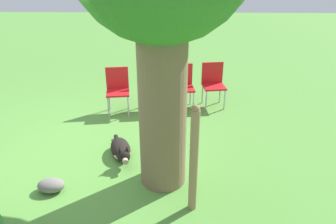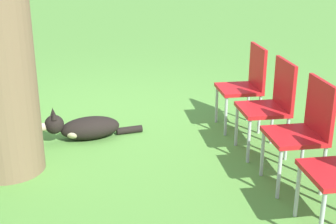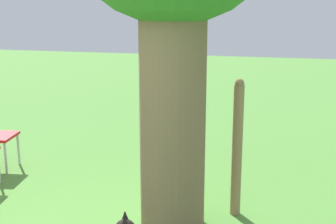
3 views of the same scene
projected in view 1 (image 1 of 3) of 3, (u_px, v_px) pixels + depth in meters
The scene contains 8 objects.
ground_plane at pixel (101, 156), 5.13m from camera, with size 30.00×30.00×0.00m, color #56933D.
dog at pixel (121, 150), 5.05m from camera, with size 1.02×0.47×0.35m.
fence_post at pixel (194, 160), 3.77m from camera, with size 0.10×0.10×1.40m.
red_chair_0 at pixel (118, 87), 6.41m from camera, with size 0.48×0.49×0.89m.
red_chair_1 at pixel (150, 85), 6.51m from camera, with size 0.48×0.49×0.89m.
red_chair_2 at pixel (182, 83), 6.61m from camera, with size 0.48×0.49×0.89m.
red_chair_3 at pixel (213, 82), 6.71m from camera, with size 0.48×0.49×0.89m.
garden_rock at pixel (51, 185), 4.32m from camera, with size 0.26×0.36×0.17m.
Camera 1 is at (4.32, 1.15, 2.80)m, focal length 35.00 mm.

